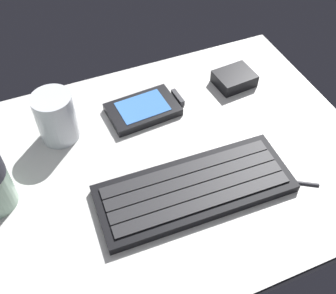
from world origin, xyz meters
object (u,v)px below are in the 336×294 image
Objects in this scene: juice_cup at (56,119)px; stylus_pen at (287,180)px; charger_block at (234,79)px; keyboard at (195,188)px; handheld_device at (146,108)px.

juice_cup is 37.39cm from stylus_pen.
charger_block is 0.74× the size of stylus_pen.
stylus_pen is (13.73, -3.82, -0.46)cm from keyboard.
keyboard reaches higher than stylus_pen.
keyboard is 25.92cm from charger_block.
charger_block is 23.46cm from stylus_pen.
juice_cup is (-15.16, 0.17, 3.18)cm from handheld_device.
stylus_pen is at bearing -15.54° from keyboard.
keyboard is 3.45× the size of juice_cup.
charger_block is at bearing 0.88° from juice_cup.
handheld_device is at bearing 91.88° from keyboard.
keyboard is at bearing -50.09° from juice_cup.
charger_block is at bearing 113.22° from stylus_pen.
keyboard is 18.70cm from handheld_device.
stylus_pen is (29.50, -22.68, -3.56)cm from juice_cup.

